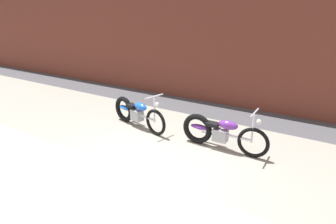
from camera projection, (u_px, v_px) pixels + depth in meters
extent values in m
plane|color=#47474C|center=(133.00, 176.00, 5.17)|extent=(80.00, 80.00, 0.00)
cube|color=gray|center=(178.00, 141.00, 6.57)|extent=(36.00, 3.50, 0.01)
cube|color=brown|center=(234.00, 18.00, 8.38)|extent=(36.00, 0.50, 5.48)
torus|color=black|center=(156.00, 122.00, 6.79)|extent=(0.68, 0.23, 0.68)
torus|color=black|center=(124.00, 109.00, 7.63)|extent=(0.74, 0.29, 0.73)
cylinder|color=silver|center=(139.00, 114.00, 7.20)|extent=(1.22, 0.33, 0.06)
cube|color=#99999E|center=(137.00, 115.00, 7.27)|extent=(0.36, 0.29, 0.28)
ellipsoid|color=blue|center=(141.00, 107.00, 7.06)|extent=(0.47, 0.28, 0.20)
ellipsoid|color=blue|center=(125.00, 108.00, 7.58)|extent=(0.47, 0.27, 0.10)
cube|color=black|center=(132.00, 106.00, 7.32)|extent=(0.32, 0.26, 0.08)
cylinder|color=silver|center=(154.00, 110.00, 6.70)|extent=(0.05, 0.05, 0.62)
cylinder|color=silver|center=(154.00, 96.00, 6.58)|extent=(0.16, 0.57, 0.03)
sphere|color=white|center=(157.00, 104.00, 6.58)|extent=(0.11, 0.11, 0.11)
cylinder|color=silver|center=(136.00, 114.00, 7.55)|extent=(0.55, 0.18, 0.06)
torus|color=black|center=(253.00, 143.00, 5.73)|extent=(0.68, 0.08, 0.68)
torus|color=black|center=(197.00, 129.00, 6.36)|extent=(0.73, 0.13, 0.73)
cylinder|color=silver|center=(224.00, 134.00, 6.04)|extent=(1.24, 0.06, 0.06)
cube|color=#99999E|center=(220.00, 135.00, 6.09)|extent=(0.32, 0.22, 0.28)
ellipsoid|color=#6B2D93|center=(228.00, 125.00, 5.91)|extent=(0.44, 0.19, 0.20)
ellipsoid|color=#6B2D93|center=(199.00, 127.00, 6.31)|extent=(0.44, 0.18, 0.10)
cube|color=black|center=(213.00, 124.00, 6.11)|extent=(0.28, 0.20, 0.08)
cylinder|color=silver|center=(253.00, 129.00, 5.65)|extent=(0.04, 0.04, 0.62)
cylinder|color=silver|center=(255.00, 113.00, 5.52)|extent=(0.03, 0.58, 0.03)
sphere|color=white|center=(259.00, 122.00, 5.54)|extent=(0.11, 0.11, 0.11)
cylinder|color=silver|center=(213.00, 134.00, 6.35)|extent=(0.55, 0.06, 0.06)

